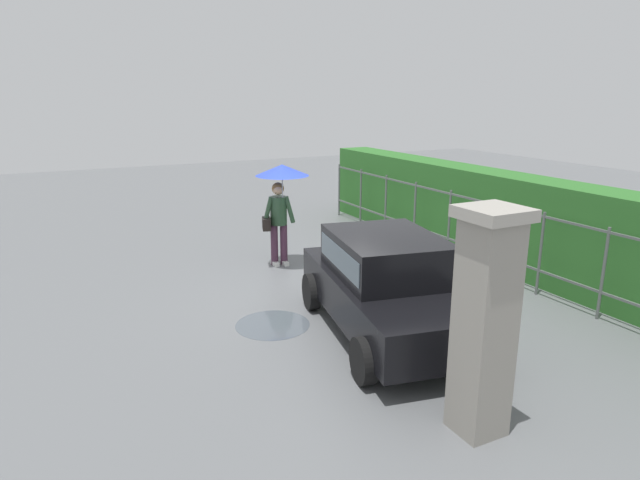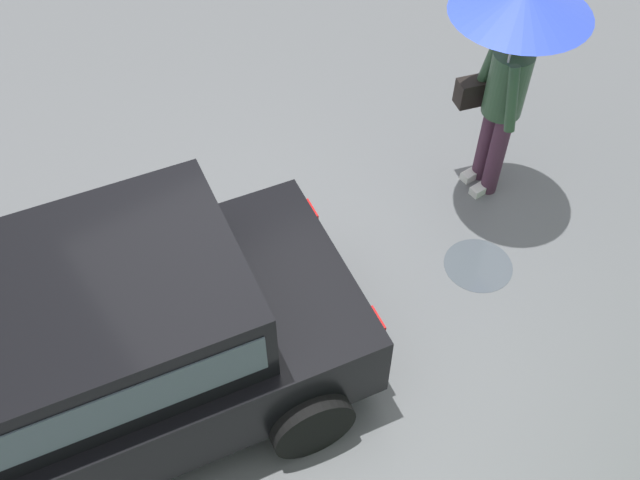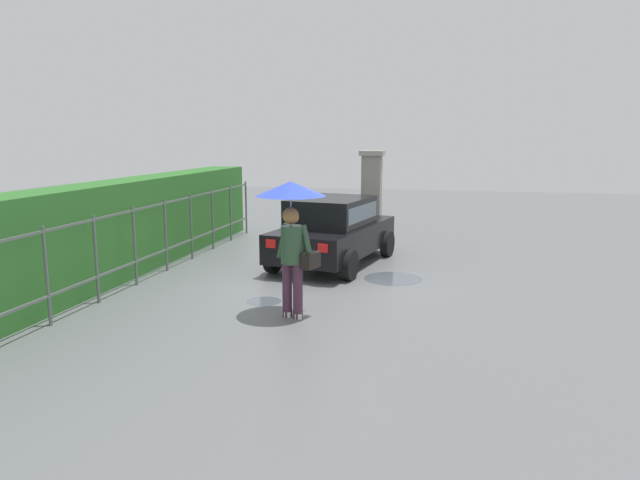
{
  "view_description": "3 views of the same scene",
  "coord_description": "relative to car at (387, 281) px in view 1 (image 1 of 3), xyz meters",
  "views": [
    {
      "loc": [
        7.75,
        -4.24,
        3.47
      ],
      "look_at": [
        -0.26,
        -0.2,
        1.05
      ],
      "focal_mm": 30.57,
      "sensor_mm": 36.0,
      "label": 1
    },
    {
      "loc": [
        1.67,
        2.91,
        4.85
      ],
      "look_at": [
        -0.29,
        0.15,
        0.81
      ],
      "focal_mm": 40.3,
      "sensor_mm": 36.0,
      "label": 2
    },
    {
      "loc": [
        -10.7,
        -2.4,
        2.77
      ],
      "look_at": [
        -0.44,
        -0.1,
        0.89
      ],
      "focal_mm": 32.42,
      "sensor_mm": 36.0,
      "label": 3
    }
  ],
  "objects": [
    {
      "name": "gate_pillar",
      "position": [
        2.5,
        -0.51,
        0.44
      ],
      "size": [
        0.6,
        0.6,
        2.42
      ],
      "color": "gray",
      "rests_on": "ground"
    },
    {
      "name": "car",
      "position": [
        0.0,
        0.0,
        0.0
      ],
      "size": [
        3.95,
        2.42,
        1.48
      ],
      "rotation": [
        0.0,
        0.0,
        -0.19
      ],
      "color": "black",
      "rests_on": "ground"
    },
    {
      "name": "hedge_row",
      "position": [
        -1.95,
        4.01,
        0.15
      ],
      "size": [
        11.99,
        0.9,
        1.9
      ],
      "primitive_type": "cube",
      "color": "#2D6B28",
      "rests_on": "ground"
    },
    {
      "name": "puddle_far",
      "position": [
        -3.09,
        0.57,
        -0.8
      ],
      "size": [
        0.59,
        0.59,
        0.0
      ],
      "primitive_type": "cylinder",
      "color": "#4C545B",
      "rests_on": "ground"
    },
    {
      "name": "puddle_near",
      "position": [
        -1.01,
        -1.42,
        -0.8
      ],
      "size": [
        1.15,
        1.15,
        0.0
      ],
      "primitive_type": "cylinder",
      "color": "#4C545B",
      "rests_on": "ground"
    },
    {
      "name": "pedestrian",
      "position": [
        -3.75,
        -0.11,
        0.81
      ],
      "size": [
        1.08,
        1.08,
        2.1
      ],
      "rotation": [
        0.0,
        0.0,
        -0.31
      ],
      "color": "#47283D",
      "rests_on": "ground"
    },
    {
      "name": "fence_section",
      "position": [
        -1.95,
        3.27,
        0.02
      ],
      "size": [
        11.04,
        0.05,
        1.5
      ],
      "color": "#59605B",
      "rests_on": "ground"
    },
    {
      "name": "ground_plane",
      "position": [
        -1.46,
        -0.04,
        -0.8
      ],
      "size": [
        40.0,
        40.0,
        0.0
      ],
      "primitive_type": "plane",
      "color": "slate"
    }
  ]
}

